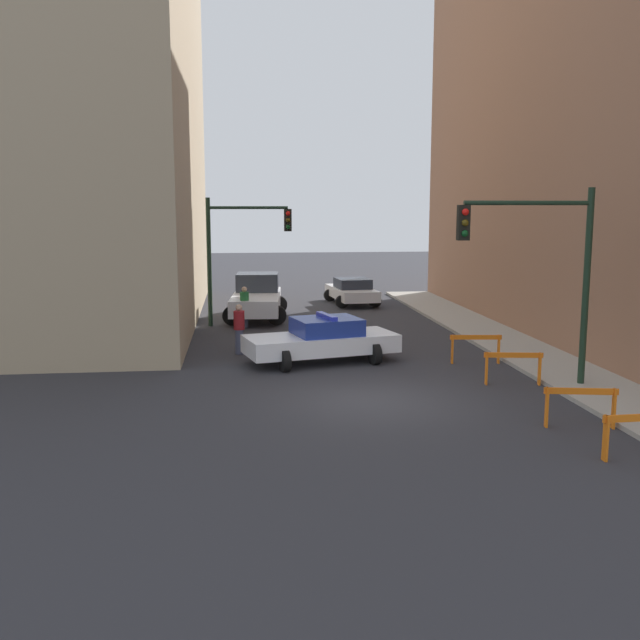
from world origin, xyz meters
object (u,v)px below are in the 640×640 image
Objects in this scene: white_truck at (257,297)px; pedestrian_corner at (245,306)px; pedestrian_crossing at (239,328)px; barrier_corner at (476,344)px; barrier_back at (513,363)px; police_car at (322,340)px; barrier_mid at (581,401)px; traffic_light_far at (236,243)px; traffic_light_near at (545,257)px; parked_car_near at (352,291)px.

white_truck reaches higher than pedestrian_corner.
pedestrian_crossing is 7.65m from barrier_corner.
police_car is at bearing 144.50° from barrier_back.
pedestrian_corner is 1.05× the size of barrier_mid.
barrier_back is (7.19, -10.38, -0.24)m from pedestrian_corner.
pedestrian_crossing is (0.06, -5.79, -2.54)m from traffic_light_far.
parked_car_near is at bearing 97.63° from traffic_light_near.
traffic_light_near is 7.24m from police_car.
traffic_light_near is 13.60m from pedestrian_corner.
traffic_light_far is 1.17× the size of parked_car_near.
traffic_light_far is at bearing 125.31° from traffic_light_near.
pedestrian_crossing is 1.00× the size of pedestrian_corner.
parked_car_near is 13.03m from pedestrian_crossing.
barrier_corner is (7.29, -2.33, -0.24)m from pedestrian_crossing.
police_car is 3.14× the size of barrier_corner.
traffic_light_far is (-8.03, 11.34, -0.13)m from traffic_light_near.
barrier_corner is at bearing 92.68° from barrier_back.
pedestrian_corner is (0.23, 5.31, 0.00)m from pedestrian_crossing.
traffic_light_far is at bearing 116.89° from barrier_mid.
police_car is at bearing 102.58° from pedestrian_crossing.
white_truck is 3.50× the size of barrier_mid.
traffic_light_near is at bearing -54.69° from traffic_light_far.
barrier_corner is (7.06, -7.63, -0.24)m from pedestrian_corner.
barrier_mid is 6.63m from barrier_corner.
traffic_light_far reaches higher than police_car.
pedestrian_crossing is (-2.58, 1.62, 0.14)m from police_car.
traffic_light_far reaches higher than barrier_mid.
police_car is at bearing 143.89° from traffic_light_near.
parked_car_near reaches higher than barrier_back.
traffic_light_near is 13.90m from traffic_light_far.
white_truck is 3.48× the size of barrier_back.
pedestrian_crossing is at bearing 145.65° from barrier_back.
pedestrian_crossing reaches higher than barrier_mid.
white_truck is at bearing 117.31° from barrier_back.
traffic_light_far is 13.48m from barrier_back.
barrier_back is (4.84, -3.45, -0.11)m from police_car.
barrier_mid is (4.83, -7.33, -0.11)m from police_car.
parked_car_near is 2.68× the size of pedestrian_crossing.
white_truck reaches higher than police_car.
parked_car_near is (3.07, 13.35, -0.05)m from police_car.
barrier_mid is 3.88m from barrier_back.
parked_car_near is at bearing 94.87° from barrier_mid.
pedestrian_corner is 15.97m from barrier_mid.
barrier_mid is (1.76, -20.69, -0.06)m from parked_car_near.
traffic_light_near reaches higher than white_truck.
barrier_back is at bearing -83.84° from pedestrian_corner.
barrier_back is (-0.55, 0.48, -2.91)m from traffic_light_near.
traffic_light_near reaches higher than pedestrian_corner.
police_car is at bearing -108.32° from parked_car_near.
barrier_corner is at bearing 101.92° from traffic_light_near.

